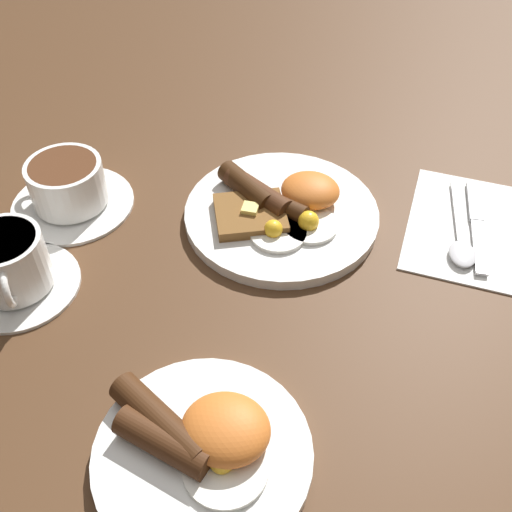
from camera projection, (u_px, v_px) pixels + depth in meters
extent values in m
plane|color=#4C301C|center=(281.00, 218.00, 0.79)|extent=(3.00, 3.00, 0.00)
cylinder|color=white|center=(281.00, 214.00, 0.79)|extent=(0.25, 0.25, 0.01)
cylinder|color=white|center=(310.00, 225.00, 0.76)|extent=(0.07, 0.07, 0.01)
sphere|color=yellow|center=(308.00, 221.00, 0.75)|extent=(0.03, 0.03, 0.03)
cylinder|color=white|center=(278.00, 233.00, 0.75)|extent=(0.07, 0.07, 0.01)
sphere|color=yellow|center=(276.00, 229.00, 0.74)|extent=(0.02, 0.02, 0.02)
ellipsoid|color=orange|center=(310.00, 190.00, 0.78)|extent=(0.08, 0.07, 0.03)
cylinder|color=#371E0C|center=(247.00, 187.00, 0.79)|extent=(0.09, 0.08, 0.03)
cylinder|color=#452513|center=(258.00, 193.00, 0.78)|extent=(0.10, 0.08, 0.03)
cylinder|color=#3A200E|center=(273.00, 201.00, 0.78)|extent=(0.10, 0.06, 0.02)
cube|color=brown|center=(250.00, 214.00, 0.77)|extent=(0.11, 0.11, 0.01)
cube|color=#F4E072|center=(250.00, 208.00, 0.76)|extent=(0.02, 0.02, 0.01)
cylinder|color=white|center=(200.00, 454.00, 0.55)|extent=(0.20, 0.20, 0.01)
cylinder|color=white|center=(226.00, 467.00, 0.53)|extent=(0.08, 0.08, 0.01)
sphere|color=yellow|center=(222.00, 461.00, 0.53)|extent=(0.02, 0.02, 0.02)
ellipsoid|color=orange|center=(226.00, 429.00, 0.54)|extent=(0.08, 0.07, 0.04)
cylinder|color=#3C200E|center=(159.00, 421.00, 0.55)|extent=(0.11, 0.08, 0.03)
cylinder|color=#3F2210|center=(163.00, 442.00, 0.54)|extent=(0.10, 0.05, 0.03)
cylinder|color=white|center=(73.00, 203.00, 0.81)|extent=(0.16, 0.16, 0.01)
cylinder|color=white|center=(67.00, 183.00, 0.78)|extent=(0.10, 0.10, 0.06)
cylinder|color=#56331E|center=(62.00, 166.00, 0.76)|extent=(0.09, 0.09, 0.00)
torus|color=white|center=(40.00, 169.00, 0.80)|extent=(0.04, 0.02, 0.04)
cylinder|color=white|center=(19.00, 284.00, 0.71)|extent=(0.14, 0.14, 0.01)
cylinder|color=white|center=(9.00, 261.00, 0.68)|extent=(0.09, 0.09, 0.07)
cylinder|color=#56331E|center=(0.00, 241.00, 0.65)|extent=(0.08, 0.08, 0.00)
torus|color=white|center=(9.00, 287.00, 0.65)|extent=(0.03, 0.04, 0.05)
cube|color=white|center=(467.00, 226.00, 0.78)|extent=(0.16, 0.22, 0.01)
cube|color=silver|center=(479.00, 247.00, 0.75)|extent=(0.02, 0.10, 0.00)
cube|color=#9E9EA3|center=(475.00, 202.00, 0.81)|extent=(0.02, 0.08, 0.01)
ellipsoid|color=silver|center=(462.00, 254.00, 0.73)|extent=(0.04, 0.05, 0.01)
cube|color=silver|center=(457.00, 211.00, 0.79)|extent=(0.02, 0.12, 0.00)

